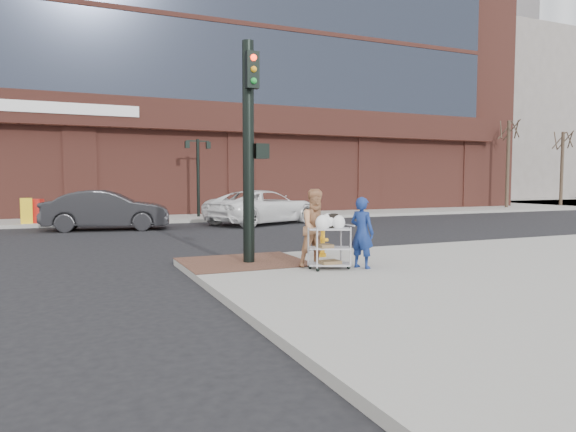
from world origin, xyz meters
name	(u,v)px	position (x,y,z in m)	size (l,w,h in m)	color
ground	(282,273)	(0.00, 0.00, 0.00)	(220.00, 220.00, 0.00)	black
sidewalk_far	(272,202)	(12.50, 32.00, 0.07)	(65.00, 36.00, 0.15)	#989690
brick_curb_ramp	(243,262)	(-0.60, 0.90, 0.16)	(2.80, 2.40, 0.01)	#553327
bank_building	(189,27)	(5.00, 31.00, 14.15)	(42.00, 26.00, 28.00)	brown
filler_block	(467,122)	(40.00, 38.00, 9.00)	(14.00, 20.00, 18.00)	slate
bare_tree_a	(509,119)	(24.00, 16.50, 6.27)	(1.80, 1.80, 7.20)	#382B21
bare_tree_b	(563,130)	(30.00, 17.00, 5.79)	(1.80, 1.80, 6.70)	#382B21
lamp_post	(198,169)	(2.00, 16.00, 2.62)	(1.32, 0.22, 4.00)	black
traffic_signal_pole	(250,145)	(-0.48, 0.77, 2.83)	(0.61, 0.51, 5.00)	black
woman_blue	(362,233)	(1.48, -0.89, 0.92)	(0.56, 0.37, 1.53)	navy
pedestrian_tan	(317,228)	(0.65, -0.39, 1.00)	(0.83, 0.64, 1.70)	tan
sedan_dark	(107,210)	(-2.79, 11.84, 0.81)	(1.72, 4.95, 1.63)	black
minivan_white	(263,207)	(4.11, 12.05, 0.79)	(2.62, 5.68, 1.58)	white
utility_cart	(329,244)	(0.77, -0.74, 0.68)	(0.97, 0.79, 1.18)	#ABABB1
fire_hydrant	(321,241)	(1.45, 0.96, 0.54)	(0.36, 0.25, 0.77)	#FFAC15
newsbox_red	(37,211)	(-5.49, 14.78, 0.68)	(0.45, 0.40, 1.06)	red
newsbox_yellow	(26,211)	(-5.92, 14.70, 0.71)	(0.47, 0.42, 1.11)	yellow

